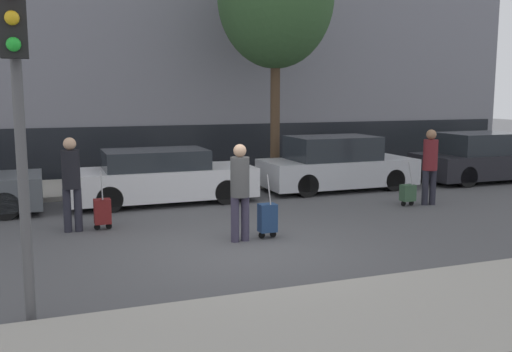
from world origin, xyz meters
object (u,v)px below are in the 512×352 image
Objects in this scene: traffic_light at (17,87)px; parked_bicycle at (139,171)px; trolley_left at (102,211)px; parked_car_3 at (481,159)px; parked_car_2 at (336,165)px; pedestrian_left at (71,178)px; pedestrian_center at (240,186)px; parked_car_1 at (161,177)px; pedestrian_right at (430,162)px; trolley_center at (267,218)px; trolley_right at (408,193)px.

traffic_light is 9.66m from parked_bicycle.
parked_car_3 is at bearing 11.81° from trolley_left.
parked_car_2 is 7.51m from pedestrian_left.
parked_car_2 is 2.38× the size of parked_bicycle.
parked_car_2 is 6.09m from pedestrian_center.
traffic_light is (-3.48, -2.72, 1.72)m from pedestrian_center.
parked_car_3 reaches higher than parked_car_1.
trolley_left is 0.64× the size of pedestrian_right.
parked_bicycle is (-6.11, 4.68, -0.54)m from pedestrian_right.
parked_bicycle is at bearing 73.43° from traffic_light.
traffic_light is 2.16× the size of parked_bicycle.
pedestrian_left is 8.10m from pedestrian_right.
trolley_center is 5.42m from traffic_light.
trolley_left is 5.24m from traffic_light.
parked_car_1 is 7.72m from traffic_light.
pedestrian_left is at bearing -168.86° from parked_car_3.
trolley_left is at bearing -107.62° from parked_bicycle.
trolley_right is (7.55, -0.14, -0.73)m from pedestrian_left.
pedestrian_left is at bearing 81.21° from traffic_light.
pedestrian_left reaches higher than pedestrian_center.
traffic_light is at bearing 84.24° from pedestrian_left.
pedestrian_right reaches higher than trolley_center.
pedestrian_right is at bearing -23.07° from parked_car_1.
trolley_left is 0.65× the size of pedestrian_center.
pedestrian_left reaches higher than parked_car_3.
pedestrian_right reaches higher than parked_car_3.
traffic_light is at bearing -137.78° from parked_car_2.
pedestrian_left reaches higher than parked_car_2.
pedestrian_center is at bearing -155.54° from parked_car_3.
trolley_center reaches higher than parked_bicycle.
parked_car_1 is 3.73× the size of trolley_center.
parked_bicycle is at bearing 140.33° from trolley_right.
trolley_right is 0.59× the size of parked_bicycle.
pedestrian_center is at bearing -156.33° from pedestrian_right.
pedestrian_left is (-11.92, -2.35, 0.37)m from parked_car_3.
traffic_light reaches higher than pedestrian_center.
parked_car_1 is 5.91m from trolley_right.
parked_car_1 is at bearing 55.28° from trolley_left.
pedestrian_left is at bearing 152.10° from trolley_center.
parked_car_3 is 2.25× the size of pedestrian_right.
trolley_right is at bearing -79.63° from parked_car_2.
trolley_left is 7.00m from trolley_right.
pedestrian_center reaches higher than trolley_right.
parked_car_2 is at bearing 48.87° from trolley_center.
trolley_left is at bearing 74.49° from traffic_light.
trolley_left is (-11.37, -2.38, -0.32)m from parked_car_3.
pedestrian_left is at bearing -133.18° from parked_car_1.
trolley_right is (7.00, -0.11, -0.05)m from trolley_left.
trolley_center is at bearing -158.90° from trolley_right.
pedestrian_center is 6.36m from parked_bicycle.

